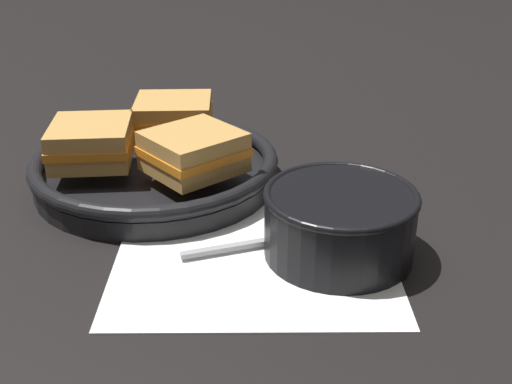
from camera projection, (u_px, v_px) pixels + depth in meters
ground_plane at (232, 240)px, 0.68m from camera, size 4.00×4.00×0.00m
napkin at (254, 258)px, 0.64m from camera, size 0.31×0.28×0.00m
soup_bowl at (340, 220)px, 0.63m from camera, size 0.15×0.15×0.07m
spoon at (290, 237)px, 0.67m from camera, size 0.17×0.04×0.01m
skillet at (156, 169)px, 0.79m from camera, size 0.30×0.30×0.04m
sandwich_near_left at (174, 116)px, 0.84m from camera, size 0.11×0.11×0.05m
sandwich_near_right at (92, 142)px, 0.76m from camera, size 0.10×0.11×0.05m
sandwich_far_left at (194, 151)px, 0.73m from camera, size 0.13×0.13×0.05m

